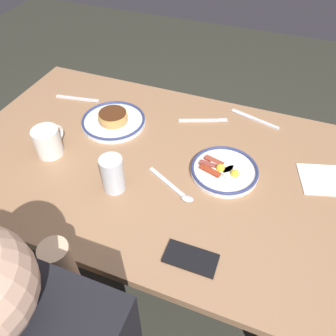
{
  "coord_description": "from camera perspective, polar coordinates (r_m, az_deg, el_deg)",
  "views": [
    {
      "loc": [
        -0.34,
        0.77,
        1.54
      ],
      "look_at": [
        -0.06,
        0.05,
        0.75
      ],
      "focal_mm": 35.73,
      "sensor_mm": 36.0,
      "label": 1
    }
  ],
  "objects": [
    {
      "name": "fork_near",
      "position": [
        1.35,
        6.03,
        8.08
      ],
      "size": [
        0.19,
        0.09,
        0.01
      ],
      "color": "silver",
      "rests_on": "dining_table"
    },
    {
      "name": "tea_spoon",
      "position": [
        1.07,
        1.39,
        -3.72
      ],
      "size": [
        0.18,
        0.1,
        0.01
      ],
      "color": "silver",
      "rests_on": "dining_table"
    },
    {
      "name": "drinking_glass",
      "position": [
        1.06,
        -9.38,
        -1.27
      ],
      "size": [
        0.07,
        0.07,
        0.13
      ],
      "color": "silver",
      "rests_on": "dining_table"
    },
    {
      "name": "butter_knife",
      "position": [
        1.4,
        14.6,
        8.1
      ],
      "size": [
        0.2,
        0.07,
        0.01
      ],
      "color": "silver",
      "rests_on": "dining_table"
    },
    {
      "name": "dining_table",
      "position": [
        1.22,
        -1.69,
        -1.08
      ],
      "size": [
        1.44,
        0.88,
        0.72
      ],
      "color": "#986F4D",
      "rests_on": "ground_plane"
    },
    {
      "name": "coffee_mug",
      "position": [
        1.24,
        -19.76,
        4.33
      ],
      "size": [
        0.09,
        0.13,
        0.1
      ],
      "color": "white",
      "rests_on": "dining_table"
    },
    {
      "name": "plate_near_main",
      "position": [
        1.14,
        9.59,
        -0.39
      ],
      "size": [
        0.23,
        0.23,
        0.04
      ],
      "color": "white",
      "rests_on": "dining_table"
    },
    {
      "name": "plate_center_pancakes",
      "position": [
        1.34,
        -9.29,
        8.08
      ],
      "size": [
        0.25,
        0.25,
        0.05
      ],
      "color": "white",
      "rests_on": "dining_table"
    },
    {
      "name": "fork_far",
      "position": [
        1.52,
        -15.13,
        11.36
      ],
      "size": [
        0.19,
        0.05,
        0.01
      ],
      "color": "silver",
      "rests_on": "dining_table"
    },
    {
      "name": "cell_phone",
      "position": [
        0.93,
        3.92,
        -15.12
      ],
      "size": [
        0.14,
        0.07,
        0.01
      ],
      "primitive_type": "cube",
      "rotation": [
        0.0,
        0.0,
        0.01
      ],
      "color": "black",
      "rests_on": "dining_table"
    },
    {
      "name": "paper_napkin",
      "position": [
        1.22,
        24.94,
        -1.81
      ],
      "size": [
        0.18,
        0.18,
        0.0
      ],
      "primitive_type": "cube",
      "rotation": [
        0.0,
        0.0,
        0.29
      ],
      "color": "white",
      "rests_on": "dining_table"
    },
    {
      "name": "ground_plane",
      "position": [
        1.75,
        -1.23,
        -15.98
      ],
      "size": [
        6.0,
        6.0,
        0.0
      ],
      "primitive_type": "plane",
      "color": "#2E2F26"
    }
  ]
}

